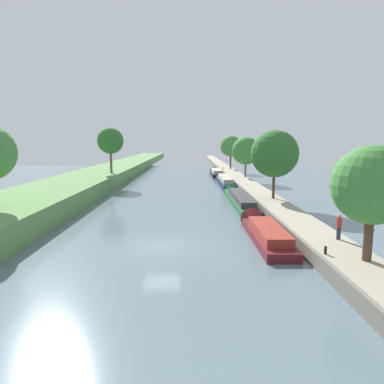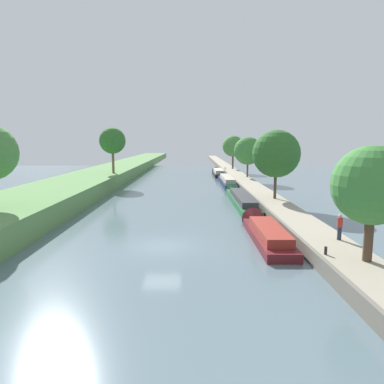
{
  "view_description": "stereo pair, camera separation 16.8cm",
  "coord_description": "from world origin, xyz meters",
  "px_view_note": "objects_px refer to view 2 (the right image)",
  "views": [
    {
      "loc": [
        1.88,
        -22.95,
        7.09
      ],
      "look_at": [
        2.24,
        18.97,
        1.0
      ],
      "focal_mm": 32.75,
      "sensor_mm": 36.0,
      "label": 1
    },
    {
      "loc": [
        2.05,
        -22.95,
        7.09
      ],
      "look_at": [
        2.24,
        18.97,
        1.0
      ],
      "focal_mm": 32.75,
      "sensor_mm": 36.0,
      "label": 2
    }
  ],
  "objects_px": {
    "narrowboat_black": "(217,173)",
    "mooring_bollard_near": "(324,250)",
    "narrowboat_navy": "(225,181)",
    "person_walking": "(338,226)",
    "narrowboat_maroon": "(263,231)",
    "mooring_bollard_far": "(224,168)",
    "narrowboat_green": "(239,199)"
  },
  "relations": [
    {
      "from": "narrowboat_maroon",
      "to": "narrowboat_black",
      "type": "relative_size",
      "value": 0.9
    },
    {
      "from": "narrowboat_maroon",
      "to": "narrowboat_black",
      "type": "xyz_separation_m",
      "value": [
        0.08,
        48.05,
        0.08
      ]
    },
    {
      "from": "person_walking",
      "to": "mooring_bollard_far",
      "type": "bearing_deg",
      "value": 92.0
    },
    {
      "from": "narrowboat_navy",
      "to": "person_walking",
      "type": "relative_size",
      "value": 9.63
    },
    {
      "from": "person_walking",
      "to": "mooring_bollard_near",
      "type": "xyz_separation_m",
      "value": [
        -1.98,
        -2.95,
        -0.65
      ]
    },
    {
      "from": "mooring_bollard_far",
      "to": "narrowboat_maroon",
      "type": "bearing_deg",
      "value": -92.18
    },
    {
      "from": "narrowboat_black",
      "to": "person_walking",
      "type": "bearing_deg",
      "value": -85.67
    },
    {
      "from": "narrowboat_maroon",
      "to": "narrowboat_green",
      "type": "bearing_deg",
      "value": 89.2
    },
    {
      "from": "narrowboat_maroon",
      "to": "mooring_bollard_far",
      "type": "relative_size",
      "value": 24.04
    },
    {
      "from": "narrowboat_navy",
      "to": "person_walking",
      "type": "xyz_separation_m",
      "value": [
        3.68,
        -36.05,
        1.12
      ]
    },
    {
      "from": "narrowboat_maroon",
      "to": "narrowboat_navy",
      "type": "height_order",
      "value": "narrowboat_navy"
    },
    {
      "from": "narrowboat_maroon",
      "to": "person_walking",
      "type": "bearing_deg",
      "value": -41.83
    },
    {
      "from": "person_walking",
      "to": "narrowboat_black",
      "type": "bearing_deg",
      "value": 94.33
    },
    {
      "from": "narrowboat_maroon",
      "to": "mooring_bollard_near",
      "type": "bearing_deg",
      "value": -72.87
    },
    {
      "from": "person_walking",
      "to": "mooring_bollard_near",
      "type": "distance_m",
      "value": 3.61
    },
    {
      "from": "narrowboat_green",
      "to": "narrowboat_black",
      "type": "bearing_deg",
      "value": 90.22
    },
    {
      "from": "narrowboat_black",
      "to": "mooring_bollard_near",
      "type": "distance_m",
      "value": 54.61
    },
    {
      "from": "narrowboat_black",
      "to": "mooring_bollard_far",
      "type": "relative_size",
      "value": 26.77
    },
    {
      "from": "mooring_bollard_near",
      "to": "mooring_bollard_far",
      "type": "xyz_separation_m",
      "value": [
        0.0,
        59.44,
        0.0
      ]
    },
    {
      "from": "narrowboat_black",
      "to": "mooring_bollard_near",
      "type": "relative_size",
      "value": 26.77
    },
    {
      "from": "narrowboat_green",
      "to": "narrowboat_navy",
      "type": "xyz_separation_m",
      "value": [
        0.1,
        17.77,
        0.1
      ]
    },
    {
      "from": "narrowboat_navy",
      "to": "mooring_bollard_near",
      "type": "distance_m",
      "value": 39.04
    },
    {
      "from": "narrowboat_black",
      "to": "person_walking",
      "type": "height_order",
      "value": "person_walking"
    },
    {
      "from": "narrowboat_black",
      "to": "mooring_bollard_near",
      "type": "xyz_separation_m",
      "value": [
        1.94,
        -54.57,
        0.53
      ]
    },
    {
      "from": "narrowboat_navy",
      "to": "mooring_bollard_far",
      "type": "bearing_deg",
      "value": 85.24
    },
    {
      "from": "narrowboat_maroon",
      "to": "mooring_bollard_near",
      "type": "distance_m",
      "value": 6.85
    },
    {
      "from": "narrowboat_green",
      "to": "mooring_bollard_near",
      "type": "height_order",
      "value": "mooring_bollard_near"
    },
    {
      "from": "narrowboat_navy",
      "to": "mooring_bollard_near",
      "type": "xyz_separation_m",
      "value": [
        1.7,
        -39.0,
        0.48
      ]
    },
    {
      "from": "narrowboat_maroon",
      "to": "mooring_bollard_far",
      "type": "height_order",
      "value": "mooring_bollard_far"
    },
    {
      "from": "person_walking",
      "to": "mooring_bollard_far",
      "type": "distance_m",
      "value": 56.53
    },
    {
      "from": "person_walking",
      "to": "mooring_bollard_far",
      "type": "xyz_separation_m",
      "value": [
        -1.98,
        56.49,
        -0.65
      ]
    },
    {
      "from": "narrowboat_green",
      "to": "person_walking",
      "type": "distance_m",
      "value": 18.7
    }
  ]
}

